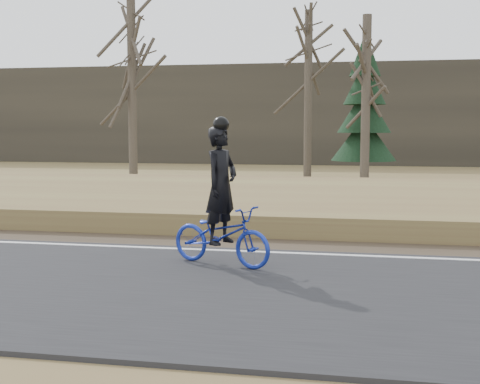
# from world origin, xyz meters

# --- Properties ---
(ballast) EXTENTS (120.00, 3.00, 0.45)m
(ballast) POSITION_xyz_m (0.00, 8.00, 0.23)
(ballast) COLOR slate
(ballast) RESTS_ON ground
(railroad) EXTENTS (120.00, 2.40, 0.29)m
(railroad) POSITION_xyz_m (0.00, 8.00, 0.53)
(railroad) COLOR black
(railroad) RESTS_ON ballast
(treeline_backdrop) EXTENTS (120.00, 4.00, 6.00)m
(treeline_backdrop) POSITION_xyz_m (0.00, 30.00, 3.00)
(treeline_backdrop) COLOR #383328
(treeline_backdrop) RESTS_ON ground
(cyclist) EXTENTS (1.95, 1.27, 2.39)m
(cyclist) POSITION_xyz_m (-4.75, -1.00, 0.84)
(cyclist) COLOR #16299C
(cyclist) RESTS_ON road
(bare_tree_far_left) EXTENTS (0.36, 0.36, 7.97)m
(bare_tree_far_left) POSITION_xyz_m (-12.37, 15.27, 3.98)
(bare_tree_far_left) COLOR brown
(bare_tree_far_left) RESTS_ON ground
(bare_tree_left) EXTENTS (0.36, 0.36, 7.39)m
(bare_tree_left) POSITION_xyz_m (-5.36, 18.60, 3.69)
(bare_tree_left) COLOR brown
(bare_tree_left) RESTS_ON ground
(bare_tree_near_left) EXTENTS (0.36, 0.36, 6.46)m
(bare_tree_near_left) POSITION_xyz_m (-2.76, 14.52, 3.23)
(bare_tree_near_left) COLOR brown
(bare_tree_near_left) RESTS_ON ground
(conifer) EXTENTS (2.60, 2.60, 6.06)m
(conifer) POSITION_xyz_m (-2.84, 15.99, 2.87)
(conifer) COLOR brown
(conifer) RESTS_ON ground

